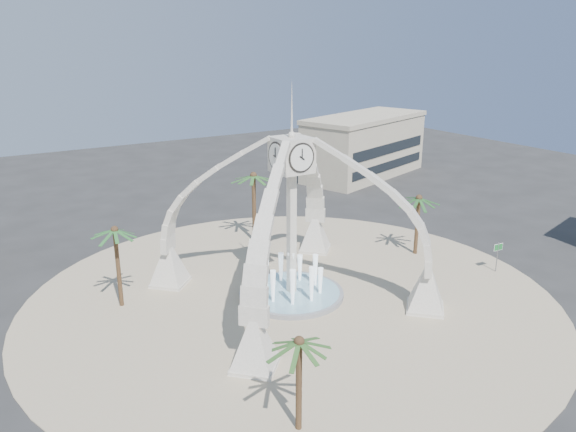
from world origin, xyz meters
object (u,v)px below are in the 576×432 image
clock_tower (292,216)px  palm_east (419,199)px  palm_south (299,343)px  street_sign (498,251)px  palm_west (115,231)px  fountain (291,293)px  palm_north (253,177)px

clock_tower → palm_east: (14.38, 1.46, -1.22)m
clock_tower → palm_south: (-7.88, -13.13, -1.53)m
palm_east → street_sign: bearing=-67.0°
clock_tower → palm_east: size_ratio=2.96×
clock_tower → palm_west: bearing=155.3°
palm_east → clock_tower: bearing=-174.2°
palm_south → clock_tower: bearing=59.0°
fountain → street_sign: 18.05m
fountain → palm_south: size_ratio=1.41×
palm_north → palm_south: palm_north is taller
palm_south → street_sign: (25.08, 7.93, -3.05)m
palm_north → palm_south: 27.83m
palm_west → fountain: bearing=-24.7°
palm_east → street_sign: 7.98m
clock_tower → palm_south: size_ratio=3.17×
palm_west → palm_south: (3.63, -18.43, -0.91)m
palm_west → street_sign: size_ratio=2.48×
palm_south → fountain: bearing=59.0°
palm_west → palm_north: size_ratio=0.90×
fountain → palm_east: bearing=5.8°
palm_east → street_sign: palm_east is taller
clock_tower → street_sign: clock_tower is taller
fountain → palm_south: (-7.88, -13.13, 4.67)m
palm_south → palm_east: bearing=33.3°
palm_west → street_sign: bearing=-20.1°
clock_tower → palm_west: clock_tower is taller
palm_south → street_sign: size_ratio=2.12×
palm_north → palm_south: size_ratio=1.30×
palm_east → palm_south: (-22.26, -14.59, -0.32)m
palm_east → palm_north: size_ratio=0.82×
fountain → palm_west: palm_west is taller
palm_west → palm_south: palm_west is taller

